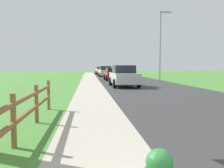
# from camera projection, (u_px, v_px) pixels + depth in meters

# --- Properties ---
(ground_plane) EXTENTS (120.00, 120.00, 0.00)m
(ground_plane) POSITION_uv_depth(u_px,v_px,m) (100.00, 81.00, 25.82)
(ground_plane) COLOR #4A8536
(road_asphalt) EXTENTS (7.00, 66.00, 0.01)m
(road_asphalt) POSITION_uv_depth(u_px,v_px,m) (129.00, 80.00, 28.14)
(road_asphalt) COLOR #353535
(road_asphalt) RESTS_ON ground
(curb_concrete) EXTENTS (6.00, 66.00, 0.01)m
(curb_concrete) POSITION_uv_depth(u_px,v_px,m) (72.00, 80.00, 27.52)
(curb_concrete) COLOR #B4AA96
(curb_concrete) RESTS_ON ground
(grass_verge) EXTENTS (5.00, 66.00, 0.00)m
(grass_verge) POSITION_uv_depth(u_px,v_px,m) (58.00, 80.00, 27.37)
(grass_verge) COLOR #4A8536
(grass_verge) RESTS_ON ground
(rail_fence) EXTENTS (0.11, 8.69, 1.08)m
(rail_fence) POSITION_uv_depth(u_px,v_px,m) (13.00, 117.00, 4.79)
(rail_fence) COLOR brown
(rail_fence) RESTS_ON ground
(parked_suv_silver) EXTENTS (2.08, 4.31, 1.66)m
(parked_suv_silver) POSITION_uv_depth(u_px,v_px,m) (124.00, 76.00, 19.20)
(parked_suv_silver) COLOR #B7BABF
(parked_suv_silver) RESTS_ON ground
(parked_car_red) EXTENTS (2.06, 4.28, 1.41)m
(parked_car_red) POSITION_uv_depth(u_px,v_px,m) (114.00, 74.00, 27.69)
(parked_car_red) COLOR maroon
(parked_car_red) RESTS_ON ground
(parked_car_beige) EXTENTS (2.19, 4.95, 1.60)m
(parked_car_beige) POSITION_uv_depth(u_px,v_px,m) (105.00, 71.00, 37.70)
(parked_car_beige) COLOR #C6B793
(parked_car_beige) RESTS_ON ground
(parked_car_white) EXTENTS (2.12, 5.04, 1.48)m
(parked_car_white) POSITION_uv_depth(u_px,v_px,m) (101.00, 70.00, 47.74)
(parked_car_white) COLOR white
(parked_car_white) RESTS_ON ground
(street_lamp) EXTENTS (1.17, 0.20, 7.25)m
(street_lamp) POSITION_uv_depth(u_px,v_px,m) (161.00, 40.00, 25.39)
(street_lamp) COLOR gray
(street_lamp) RESTS_ON ground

